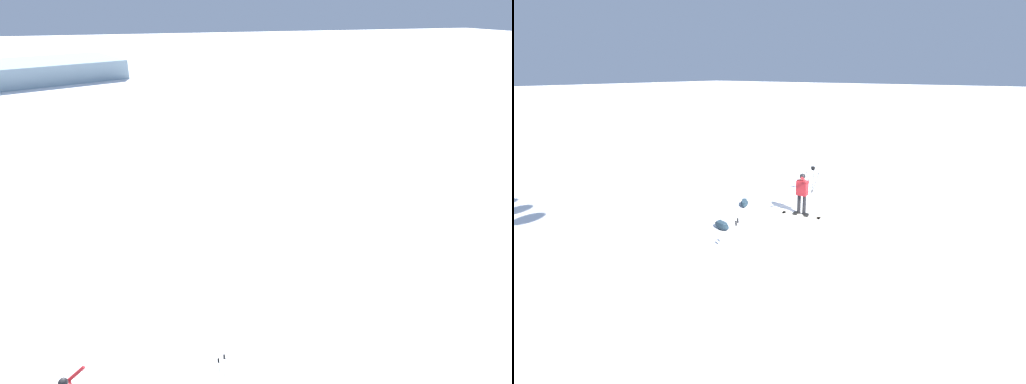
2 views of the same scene
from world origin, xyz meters
TOP-DOWN VIEW (x-y plane):
  - ski_poles at (3.29, -0.36)m, footprint 0.26×0.30m

SIDE VIEW (x-z plane):
  - ski_poles at x=3.29m, z-range 0.19..1.35m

